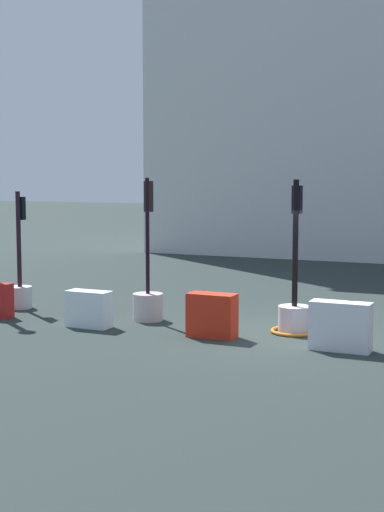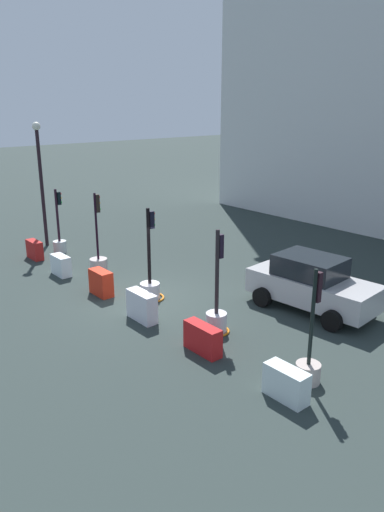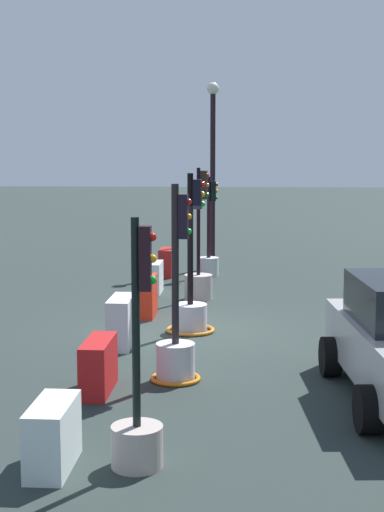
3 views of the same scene
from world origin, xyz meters
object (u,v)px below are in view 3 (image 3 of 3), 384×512
object	(u,v)px
construction_barrier_3	(122,322)
construction_barrier_5	(53,436)
traffic_light_0	(209,255)
traffic_light_4	(138,420)
construction_barrier_0	(166,262)
construction_barrier_4	(99,366)
traffic_light_2	(191,306)
construction_barrier_2	(145,296)
traffic_light_3	(176,347)
street_lamp_post	(213,157)
construction_barrier_1	(153,278)
traffic_light_1	(199,277)

from	to	relation	value
construction_barrier_3	construction_barrier_5	xyz separation A→B (m)	(5.51, 0.08, -0.07)
traffic_light_0	construction_barrier_3	world-z (taller)	traffic_light_0
traffic_light_4	construction_barrier_0	bearing A→B (deg)	-175.79
traffic_light_0	construction_barrier_4	distance (m)	10.87
traffic_light_2	construction_barrier_2	distance (m)	1.75
construction_barrier_4	construction_barrier_5	size ratio (longest dim) A/B	1.11
traffic_light_2	traffic_light_3	size ratio (longest dim) A/B	1.02
construction_barrier_2	street_lamp_post	world-z (taller)	street_lamp_post
traffic_light_2	construction_barrier_4	world-z (taller)	traffic_light_2
traffic_light_2	construction_barrier_3	xyz separation A→B (m)	(1.23, -1.19, -0.07)
traffic_light_3	street_lamp_post	bearing A→B (deg)	179.44
construction_barrier_1	construction_barrier_2	bearing A→B (deg)	2.98
traffic_light_0	street_lamp_post	world-z (taller)	street_lamp_post
traffic_light_4	construction_barrier_0	xyz separation A→B (m)	(-13.40, -0.99, -0.16)
construction_barrier_0	construction_barrier_3	xyz separation A→B (m)	(7.99, -0.04, 0.06)
traffic_light_2	construction_barrier_3	world-z (taller)	traffic_light_2
construction_barrier_3	traffic_light_4	bearing A→B (deg)	10.77
traffic_light_3	construction_barrier_0	bearing A→B (deg)	-173.57
traffic_light_3	street_lamp_post	xyz separation A→B (m)	(-11.63, 0.11, 2.80)
traffic_light_1	street_lamp_post	world-z (taller)	street_lamp_post
construction_barrier_4	construction_barrier_3	bearing A→B (deg)	-178.40
traffic_light_2	traffic_light_4	distance (m)	6.63
traffic_light_2	construction_barrier_0	bearing A→B (deg)	-170.40
traffic_light_2	construction_barrier_4	size ratio (longest dim) A/B	2.69
construction_barrier_1	construction_barrier_3	size ratio (longest dim) A/B	0.86
traffic_light_0	traffic_light_4	xyz separation A→B (m)	(13.51, -0.22, -0.04)
traffic_light_3	traffic_light_0	bearing A→B (deg)	179.59
traffic_light_1	construction_barrier_3	world-z (taller)	traffic_light_1
construction_barrier_4	traffic_light_0	bearing A→B (deg)	173.82
traffic_light_0	construction_barrier_5	xyz separation A→B (m)	(13.62, -1.17, -0.22)
construction_barrier_5	traffic_light_0	bearing A→B (deg)	175.09
traffic_light_3	traffic_light_4	world-z (taller)	traffic_light_3
traffic_light_1	street_lamp_post	bearing A→B (deg)	178.46
traffic_light_3	construction_barrier_4	distance (m)	1.28
traffic_light_4	traffic_light_2	bearing A→B (deg)	178.64
traffic_light_1	traffic_light_4	distance (m)	9.98
traffic_light_4	construction_barrier_1	bearing A→B (deg)	-174.33
traffic_light_0	construction_barrier_5	world-z (taller)	traffic_light_0
traffic_light_0	construction_barrier_4	world-z (taller)	traffic_light_0
traffic_light_1	traffic_light_3	bearing A→B (deg)	0.19
traffic_light_2	construction_barrier_3	bearing A→B (deg)	-43.96
construction_barrier_2	street_lamp_post	xyz separation A→B (m)	(-6.97, 1.18, 2.91)
traffic_light_1	construction_barrier_2	bearing A→B (deg)	-27.91
construction_barrier_0	construction_barrier_4	bearing A→B (deg)	0.19
traffic_light_2	traffic_light_4	xyz separation A→B (m)	(6.63, -0.16, 0.03)
traffic_light_2	traffic_light_3	xyz separation A→B (m)	(3.29, -0.01, 0.02)
construction_barrier_5	traffic_light_3	bearing A→B (deg)	162.39
traffic_light_1	traffic_light_4	world-z (taller)	traffic_light_1
construction_barrier_4	street_lamp_post	world-z (taller)	street_lamp_post
construction_barrier_0	construction_barrier_5	xyz separation A→B (m)	(13.51, 0.04, -0.01)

